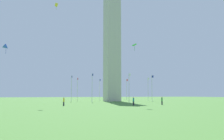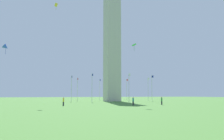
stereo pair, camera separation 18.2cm
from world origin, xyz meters
TOP-DOWN VIEW (x-y plane):
  - ground_plane at (0.00, 0.00)m, footprint 260.00×260.00m
  - obelisk_monument at (0.00, 0.00)m, footprint 4.72×4.72m
  - flagpole_n at (13.59, 0.00)m, footprint 1.12×0.14m
  - flagpole_ne at (9.63, 9.57)m, footprint 1.12×0.14m
  - flagpole_e at (0.06, 13.53)m, footprint 1.12×0.14m
  - flagpole_se at (-9.51, 9.57)m, footprint 1.12×0.14m
  - flagpole_s at (-13.47, 0.00)m, footprint 1.12×0.14m
  - flagpole_sw at (-9.51, -9.57)m, footprint 1.12×0.14m
  - flagpole_w at (0.06, -13.53)m, footprint 1.12×0.14m
  - flagpole_nw at (9.63, -9.57)m, footprint 1.12×0.14m
  - person_teal_shirt at (29.56, -6.35)m, footprint 0.32×0.32m
  - person_yellow_shirt at (26.23, -20.10)m, footprint 0.32×0.32m
  - person_green_shirt at (29.20, 0.67)m, footprint 0.32×0.32m
  - kite_yellow_box at (20.91, -21.35)m, footprint 0.74×0.76m
  - kite_green_diamond at (32.83, -7.60)m, footprint 1.16×1.14m
  - kite_blue_delta at (25.97, -31.07)m, footprint 1.00×1.28m

SIDE VIEW (x-z plane):
  - ground_plane at x=0.00m, z-range 0.00..0.00m
  - person_yellow_shirt at x=26.23m, z-range -0.01..1.72m
  - person_teal_shirt at x=29.56m, z-range -0.01..1.73m
  - person_green_shirt at x=29.20m, z-range 0.00..1.78m
  - flagpole_n at x=13.59m, z-range 0.39..8.58m
  - flagpole_ne at x=9.63m, z-range 0.39..8.58m
  - flagpole_e at x=0.06m, z-range 0.39..8.58m
  - flagpole_se at x=-9.51m, z-range 0.39..8.58m
  - flagpole_s at x=-13.47m, z-range 0.39..8.58m
  - flagpole_sw at x=-9.51m, z-range 0.39..8.58m
  - flagpole_w at x=0.06m, z-range 0.39..8.58m
  - flagpole_nw at x=9.63m, z-range 0.39..8.58m
  - kite_blue_delta at x=25.97m, z-range 10.18..12.11m
  - kite_green_diamond at x=32.83m, z-range 11.20..12.59m
  - obelisk_monument at x=0.00m, z-range 0.00..42.89m
  - kite_yellow_box at x=20.91m, z-range 21.70..23.32m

